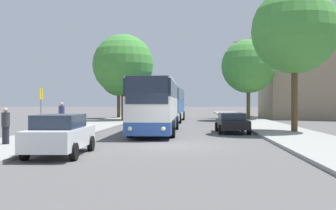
{
  "coord_description": "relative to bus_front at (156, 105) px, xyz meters",
  "views": [
    {
      "loc": [
        1.17,
        -18.0,
        2.03
      ],
      "look_at": [
        -1.13,
        16.51,
        1.77
      ],
      "focal_mm": 42.0,
      "sensor_mm": 36.0,
      "label": 1
    }
  ],
  "objects": [
    {
      "name": "tree_right_near",
      "position": [
        8.39,
        17.91,
        4.13
      ],
      "size": [
        5.89,
        5.89,
        8.75
      ],
      "color": "#513D23",
      "rests_on": "sidewalk_right"
    },
    {
      "name": "tree_left_far",
      "position": [
        -4.97,
        15.43,
        4.13
      ],
      "size": [
        6.37,
        6.37,
        8.99
      ],
      "color": "#47331E",
      "rests_on": "sidewalk_left"
    },
    {
      "name": "parked_car_right_near",
      "position": [
        4.96,
        0.63,
        -1.11
      ],
      "size": [
        2.07,
        4.4,
        1.31
      ],
      "rotation": [
        0.0,
        0.0,
        3.17
      ],
      "color": "black",
      "rests_on": "ground_plane"
    },
    {
      "name": "tree_left_near",
      "position": [
        -6.88,
        22.77,
        3.21
      ],
      "size": [
        4.49,
        4.49,
        7.14
      ],
      "color": "#513D23",
      "rests_on": "sidewalk_left"
    },
    {
      "name": "pedestrian_waiting_near",
      "position": [
        -5.93,
        -8.42,
        -0.85
      ],
      "size": [
        0.36,
        0.36,
        1.62
      ],
      "rotation": [
        0.0,
        0.0,
        5.39
      ],
      "color": "#23232D",
      "rests_on": "sidewalk_left"
    },
    {
      "name": "bus_middle",
      "position": [
        -0.09,
        14.98,
        -0.01
      ],
      "size": [
        3.03,
        11.56,
        3.36
      ],
      "rotation": [
        0.0,
        0.0,
        -0.02
      ],
      "color": "silver",
      "rests_on": "ground_plane"
    },
    {
      "name": "bus_front",
      "position": [
        0.0,
        0.0,
        0.0
      ],
      "size": [
        2.83,
        11.18,
        3.39
      ],
      "rotation": [
        0.0,
        0.0,
        0.01
      ],
      "color": "#2D519E",
      "rests_on": "ground_plane"
    },
    {
      "name": "sidewalk_left",
      "position": [
        -5.69,
        -7.42,
        -1.74
      ],
      "size": [
        4.0,
        120.0,
        0.15
      ],
      "primitive_type": "cube",
      "color": "gray",
      "rests_on": "ground_plane"
    },
    {
      "name": "pedestrian_waiting_far",
      "position": [
        -5.68,
        -1.74,
        -0.71
      ],
      "size": [
        0.36,
        0.36,
        1.87
      ],
      "rotation": [
        0.0,
        0.0,
        0.21
      ],
      "color": "#23232D",
      "rests_on": "sidewalk_left"
    },
    {
      "name": "ground_plane",
      "position": [
        1.31,
        -7.42,
        -1.81
      ],
      "size": [
        300.0,
        300.0,
        0.0
      ],
      "primitive_type": "plane",
      "color": "#565454",
      "rests_on": "ground"
    },
    {
      "name": "parked_car_left_curb",
      "position": [
        -2.58,
        -10.86,
        -1.0
      ],
      "size": [
        2.07,
        4.42,
        1.56
      ],
      "rotation": [
        0.0,
        0.0,
        0.05
      ],
      "color": "silver",
      "rests_on": "ground_plane"
    },
    {
      "name": "bus_stop_sign",
      "position": [
        -5.19,
        -6.21,
        -0.02
      ],
      "size": [
        0.08,
        0.45,
        2.66
      ],
      "color": "gray",
      "rests_on": "sidewalk_left"
    },
    {
      "name": "tree_right_mid",
      "position": [
        8.89,
        0.15,
        4.76
      ],
      "size": [
        5.5,
        5.5,
        9.19
      ],
      "color": "#513D23",
      "rests_on": "sidewalk_right"
    },
    {
      "name": "bus_rear",
      "position": [
        -0.39,
        30.71,
        0.04
      ],
      "size": [
        2.91,
        11.79,
        3.47
      ],
      "rotation": [
        0.0,
        0.0,
        0.02
      ],
      "color": "#238942",
      "rests_on": "ground_plane"
    },
    {
      "name": "sidewalk_right",
      "position": [
        8.31,
        -7.42,
        -1.74
      ],
      "size": [
        4.0,
        120.0,
        0.15
      ],
      "primitive_type": "cube",
      "color": "gray",
      "rests_on": "ground_plane"
    }
  ]
}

